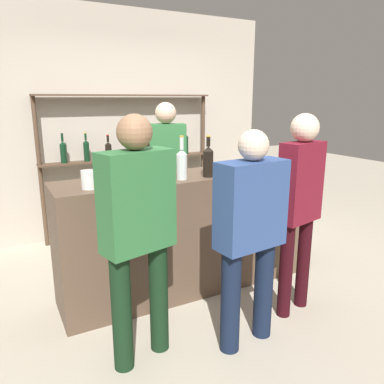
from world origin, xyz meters
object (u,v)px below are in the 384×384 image
object	(u,v)px
counter_bottle_2	(258,156)
cork_jar	(89,180)
counter_bottle_4	(208,161)
wine_glass	(129,165)
customer_right	(300,198)
customer_center	(250,227)
customer_left	(138,225)
counter_bottle_0	(143,165)
counter_bottle_1	(182,163)
counter_bottle_3	(148,166)
server_behind_counter	(167,167)

from	to	relation	value
counter_bottle_2	cork_jar	world-z (taller)	counter_bottle_2
counter_bottle_2	counter_bottle_4	bearing A→B (deg)	-169.40
wine_glass	customer_right	world-z (taller)	customer_right
counter_bottle_2	cork_jar	size ratio (longest dim) A/B	2.26
customer_center	customer_left	world-z (taller)	customer_left
counter_bottle_4	wine_glass	xyz separation A→B (m)	(-0.64, 0.17, -0.01)
counter_bottle_4	counter_bottle_0	bearing A→B (deg)	160.93
counter_bottle_0	counter_bottle_1	size ratio (longest dim) A/B	0.86
counter_bottle_0	customer_center	bearing A→B (deg)	-67.64
wine_glass	cork_jar	world-z (taller)	wine_glass
wine_glass	customer_left	xyz separation A→B (m)	(-0.21, -0.75, -0.25)
customer_right	wine_glass	bearing A→B (deg)	42.34
counter_bottle_3	customer_left	world-z (taller)	customer_left
counter_bottle_1	counter_bottle_2	size ratio (longest dim) A/B	1.15
customer_right	server_behind_counter	xyz separation A→B (m)	(-0.45, 1.54, 0.04)
counter_bottle_1	server_behind_counter	xyz separation A→B (m)	(0.27, 0.91, -0.20)
counter_bottle_1	counter_bottle_3	bearing A→B (deg)	-176.44
counter_bottle_0	counter_bottle_1	bearing A→B (deg)	-31.36
counter_bottle_1	counter_bottle_4	distance (m)	0.24
cork_jar	customer_left	xyz separation A→B (m)	(0.15, -0.63, -0.18)
counter_bottle_0	counter_bottle_3	bearing A→B (deg)	-98.46
server_behind_counter	customer_left	distance (m)	1.74
counter_bottle_1	counter_bottle_2	distance (m)	0.87
wine_glass	counter_bottle_0	bearing A→B (deg)	6.68
cork_jar	counter_bottle_3	bearing A→B (deg)	-5.97
counter_bottle_3	cork_jar	distance (m)	0.46
counter_bottle_3	server_behind_counter	world-z (taller)	server_behind_counter
customer_right	customer_center	size ratio (longest dim) A/B	1.05
counter_bottle_1	counter_bottle_3	distance (m)	0.30
counter_bottle_2	counter_bottle_0	bearing A→B (deg)	176.78
customer_center	counter_bottle_3	bearing A→B (deg)	22.75
counter_bottle_4	counter_bottle_3	bearing A→B (deg)	-179.25
counter_bottle_1	customer_left	size ratio (longest dim) A/B	0.22
cork_jar	counter_bottle_0	bearing A→B (deg)	16.29
counter_bottle_3	customer_center	world-z (taller)	customer_center
counter_bottle_0	cork_jar	distance (m)	0.50
customer_right	customer_left	distance (m)	1.32
customer_center	customer_left	distance (m)	0.76
counter_bottle_0	wine_glass	xyz separation A→B (m)	(-0.12, -0.01, 0.01)
counter_bottle_3	customer_left	bearing A→B (deg)	-117.65
counter_bottle_4	server_behind_counter	bearing A→B (deg)	88.53
counter_bottle_3	counter_bottle_0	bearing A→B (deg)	81.54
customer_center	server_behind_counter	xyz separation A→B (m)	(0.15, 1.70, 0.12)
counter_bottle_4	customer_right	distance (m)	0.81
counter_bottle_3	counter_bottle_4	world-z (taller)	counter_bottle_3
counter_bottle_4	cork_jar	distance (m)	1.00
server_behind_counter	counter_bottle_3	bearing A→B (deg)	-14.88
customer_center	customer_left	bearing A→B (deg)	69.14
wine_glass	customer_center	distance (m)	1.12
counter_bottle_4	customer_left	xyz separation A→B (m)	(-0.85, -0.59, -0.25)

